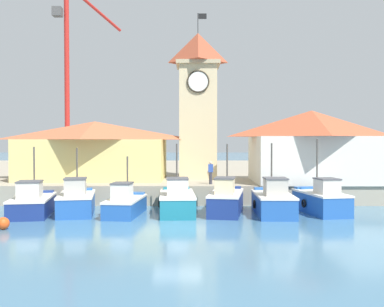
# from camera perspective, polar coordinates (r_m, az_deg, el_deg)

# --- Properties ---
(ground_plane) EXTENTS (300.00, 300.00, 0.00)m
(ground_plane) POSITION_cam_1_polar(r_m,az_deg,el_deg) (23.36, -1.62, -9.25)
(ground_plane) COLOR teal
(quay_wharf) EXTENTS (120.00, 40.00, 1.35)m
(quay_wharf) POSITION_cam_1_polar(r_m,az_deg,el_deg) (50.34, -0.61, -2.65)
(quay_wharf) COLOR #9E937F
(quay_wharf) RESTS_ON ground
(fishing_boat_far_left) EXTENTS (2.90, 5.14, 4.04)m
(fishing_boat_far_left) POSITION_cam_1_polar(r_m,az_deg,el_deg) (28.48, -19.38, -5.93)
(fishing_boat_far_left) COLOR navy
(fishing_boat_far_left) RESTS_ON ground
(fishing_boat_left_outer) EXTENTS (2.77, 4.73, 3.98)m
(fishing_boat_left_outer) POSITION_cam_1_polar(r_m,az_deg,el_deg) (28.04, -14.23, -5.87)
(fishing_boat_left_outer) COLOR #2356A8
(fishing_boat_left_outer) RESTS_ON ground
(fishing_boat_left_inner) EXTENTS (2.18, 4.56, 3.47)m
(fishing_boat_left_inner) POSITION_cam_1_polar(r_m,az_deg,el_deg) (27.02, -8.26, -6.34)
(fishing_boat_left_inner) COLOR #2356A8
(fishing_boat_left_inner) RESTS_ON ground
(fishing_boat_mid_left) EXTENTS (2.36, 5.37, 4.23)m
(fishing_boat_mid_left) POSITION_cam_1_polar(r_m,az_deg,el_deg) (27.40, -1.68, -6.00)
(fishing_boat_mid_left) COLOR #196B7F
(fishing_boat_mid_left) RESTS_ON ground
(fishing_boat_center) EXTENTS (2.66, 5.22, 4.22)m
(fishing_boat_center) POSITION_cam_1_polar(r_m,az_deg,el_deg) (27.47, 4.58, -5.94)
(fishing_boat_center) COLOR navy
(fishing_boat_center) RESTS_ON ground
(fishing_boat_mid_right) EXTENTS (2.26, 4.95, 4.27)m
(fishing_boat_mid_right) POSITION_cam_1_polar(r_m,az_deg,el_deg) (27.32, 10.50, -6.01)
(fishing_boat_mid_right) COLOR #2356A8
(fishing_boat_mid_right) RESTS_ON ground
(fishing_boat_right_inner) EXTENTS (2.68, 4.74, 4.51)m
(fishing_boat_right_inner) POSITION_cam_1_polar(r_m,az_deg,el_deg) (28.47, 16.32, -5.74)
(fishing_boat_right_inner) COLOR #2356A8
(fishing_boat_right_inner) RESTS_ON ground
(clock_tower) EXTENTS (3.47, 3.47, 13.41)m
(clock_tower) POSITION_cam_1_polar(r_m,az_deg,el_deg) (36.76, 0.99, 6.62)
(clock_tower) COLOR beige
(clock_tower) RESTS_ON quay_wharf
(warehouse_left) EXTENTS (11.44, 7.25, 4.61)m
(warehouse_left) POSITION_cam_1_polar(r_m,az_deg,el_deg) (36.68, -12.00, 0.47)
(warehouse_left) COLOR #E5D17A
(warehouse_left) RESTS_ON quay_wharf
(warehouse_right) EXTENTS (8.95, 7.05, 5.32)m
(warehouse_right) POSITION_cam_1_polar(r_m,az_deg,el_deg) (34.53, 15.16, 1.00)
(warehouse_right) COLOR silver
(warehouse_right) RESTS_ON quay_wharf
(port_crane_near) EXTENTS (6.19, 9.57, 20.95)m
(port_crane_near) POSITION_cam_1_polar(r_m,az_deg,el_deg) (53.52, -15.08, 7.22)
(port_crane_near) COLOR maroon
(port_crane_near) RESTS_ON quay_wharf
(mooring_buoy) EXTENTS (0.61, 0.61, 0.61)m
(mooring_buoy) POSITION_cam_1_polar(r_m,az_deg,el_deg) (24.40, -22.63, -8.17)
(mooring_buoy) COLOR #E54C19
(mooring_buoy) RESTS_ON ground
(dock_worker_near_tower) EXTENTS (0.34, 0.22, 1.62)m
(dock_worker_near_tower) POSITION_cam_1_polar(r_m,az_deg,el_deg) (31.69, 2.61, -2.39)
(dock_worker_near_tower) COLOR #33333D
(dock_worker_near_tower) RESTS_ON quay_wharf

